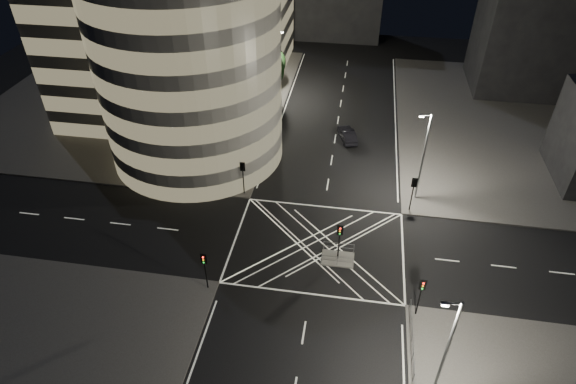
% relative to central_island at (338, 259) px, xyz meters
% --- Properties ---
extents(ground, '(120.00, 120.00, 0.00)m').
position_rel_central_island_xyz_m(ground, '(-2.00, 1.50, -0.07)').
color(ground, black).
rests_on(ground, ground).
extents(sidewalk_far_left, '(42.00, 42.00, 0.15)m').
position_rel_central_island_xyz_m(sidewalk_far_left, '(-31.00, 28.50, 0.00)').
color(sidewalk_far_left, '#494744').
rests_on(sidewalk_far_left, ground).
extents(sidewalk_far_right, '(42.00, 42.00, 0.15)m').
position_rel_central_island_xyz_m(sidewalk_far_right, '(27.00, 28.50, 0.00)').
color(sidewalk_far_right, '#494744').
rests_on(sidewalk_far_right, ground).
extents(central_island, '(3.00, 2.00, 0.15)m').
position_rel_central_island_xyz_m(central_island, '(0.00, 0.00, 0.00)').
color(central_island, slate).
rests_on(central_island, ground).
extents(office_tower_curved, '(30.00, 29.00, 27.20)m').
position_rel_central_island_xyz_m(office_tower_curved, '(-22.74, 20.24, 12.58)').
color(office_tower_curved, gray).
rests_on(office_tower_curved, sidewalk_far_left).
extents(building_right_far, '(14.00, 12.00, 15.00)m').
position_rel_central_island_xyz_m(building_right_far, '(24.00, 41.50, 7.58)').
color(building_right_far, black).
rests_on(building_right_far, sidewalk_far_right).
extents(tree_a, '(4.23, 4.23, 7.28)m').
position_rel_central_island_xyz_m(tree_a, '(-12.50, 10.50, 4.92)').
color(tree_a, black).
rests_on(tree_a, sidewalk_far_left).
extents(tree_b, '(4.26, 4.26, 7.42)m').
position_rel_central_island_xyz_m(tree_b, '(-12.50, 16.50, 5.04)').
color(tree_b, black).
rests_on(tree_b, sidewalk_far_left).
extents(tree_c, '(4.35, 4.35, 7.26)m').
position_rel_central_island_xyz_m(tree_c, '(-12.50, 22.50, 4.82)').
color(tree_c, black).
rests_on(tree_c, sidewalk_far_left).
extents(tree_d, '(5.47, 5.47, 8.79)m').
position_rel_central_island_xyz_m(tree_d, '(-12.50, 28.50, 5.71)').
color(tree_d, black).
rests_on(tree_d, sidewalk_far_left).
extents(tree_e, '(3.89, 3.89, 6.39)m').
position_rel_central_island_xyz_m(tree_e, '(-12.50, 34.50, 4.22)').
color(tree_e, black).
rests_on(tree_e, sidewalk_far_left).
extents(traffic_signal_fl, '(0.55, 0.22, 4.00)m').
position_rel_central_island_xyz_m(traffic_signal_fl, '(-10.80, 8.30, 2.84)').
color(traffic_signal_fl, black).
rests_on(traffic_signal_fl, sidewalk_far_left).
extents(traffic_signal_nl, '(0.55, 0.22, 4.00)m').
position_rel_central_island_xyz_m(traffic_signal_nl, '(-10.80, -5.30, 2.84)').
color(traffic_signal_nl, black).
rests_on(traffic_signal_nl, sidewalk_near_left).
extents(traffic_signal_fr, '(0.55, 0.22, 4.00)m').
position_rel_central_island_xyz_m(traffic_signal_fr, '(6.80, 8.30, 2.84)').
color(traffic_signal_fr, black).
rests_on(traffic_signal_fr, sidewalk_far_right).
extents(traffic_signal_nr, '(0.55, 0.22, 4.00)m').
position_rel_central_island_xyz_m(traffic_signal_nr, '(6.80, -5.30, 2.84)').
color(traffic_signal_nr, black).
rests_on(traffic_signal_nr, sidewalk_near_right).
extents(traffic_signal_island, '(0.55, 0.22, 4.00)m').
position_rel_central_island_xyz_m(traffic_signal_island, '(0.00, 0.00, 2.84)').
color(traffic_signal_island, black).
rests_on(traffic_signal_island, central_island).
extents(street_lamp_left_near, '(1.25, 0.25, 10.00)m').
position_rel_central_island_xyz_m(street_lamp_left_near, '(-11.44, 13.50, 5.47)').
color(street_lamp_left_near, slate).
rests_on(street_lamp_left_near, sidewalk_far_left).
extents(street_lamp_left_far, '(1.25, 0.25, 10.00)m').
position_rel_central_island_xyz_m(street_lamp_left_far, '(-11.44, 31.50, 5.47)').
color(street_lamp_left_far, slate).
rests_on(street_lamp_left_far, sidewalk_far_left).
extents(street_lamp_right_far, '(1.25, 0.25, 10.00)m').
position_rel_central_island_xyz_m(street_lamp_right_far, '(7.44, 10.50, 5.47)').
color(street_lamp_right_far, slate).
rests_on(street_lamp_right_far, sidewalk_far_right).
extents(street_lamp_right_near, '(1.25, 0.25, 10.00)m').
position_rel_central_island_xyz_m(street_lamp_right_near, '(7.44, -12.50, 5.47)').
color(street_lamp_right_near, slate).
rests_on(street_lamp_right_near, sidewalk_near_right).
extents(railing_near_right, '(0.06, 11.70, 1.10)m').
position_rel_central_island_xyz_m(railing_near_right, '(6.30, -10.65, 0.62)').
color(railing_near_right, slate).
rests_on(railing_near_right, sidewalk_near_right).
extents(railing_island_south, '(2.80, 0.06, 1.10)m').
position_rel_central_island_xyz_m(railing_island_south, '(0.00, -0.90, 0.62)').
color(railing_island_south, slate).
rests_on(railing_island_south, central_island).
extents(railing_island_north, '(2.80, 0.06, 1.10)m').
position_rel_central_island_xyz_m(railing_island_north, '(0.00, 0.90, 0.62)').
color(railing_island_north, slate).
rests_on(railing_island_north, central_island).
extents(sedan, '(2.94, 4.84, 1.50)m').
position_rel_central_island_xyz_m(sedan, '(-0.50, 21.49, 0.68)').
color(sedan, black).
rests_on(sedan, ground).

